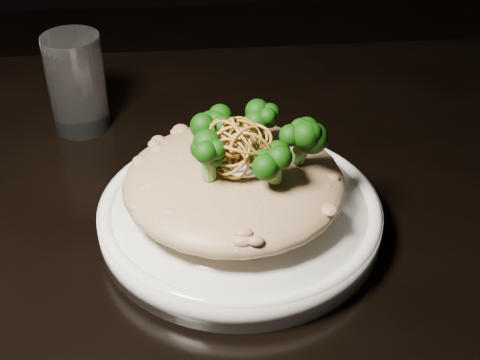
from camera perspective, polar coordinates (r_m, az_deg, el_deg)
name	(u,v)px	position (r m, az deg, el deg)	size (l,w,h in m)	color
table	(150,300)	(0.68, -7.71, -10.11)	(1.10, 0.80, 0.75)	black
plate	(240,216)	(0.62, 0.00, -3.11)	(0.26, 0.26, 0.03)	white
risotto	(234,182)	(0.60, -0.52, -0.19)	(0.20, 0.20, 0.04)	brown
broccoli	(246,144)	(0.58, 0.55, 3.13)	(0.11, 0.11, 0.04)	black
cheese	(246,161)	(0.58, 0.48, 1.66)	(0.05, 0.05, 0.01)	silver
shallots	(236,143)	(0.57, -0.38, 3.21)	(0.04, 0.04, 0.03)	brown
drinking_glass	(77,83)	(0.77, -13.77, 8.01)	(0.06, 0.06, 0.11)	silver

